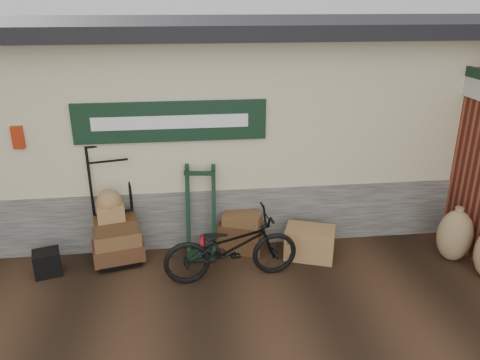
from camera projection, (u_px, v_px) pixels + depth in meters
name	position (u px, v px, depth m)	size (l,w,h in m)	color
ground	(200.00, 283.00, 6.16)	(80.00, 80.00, 0.00)	black
station_building	(191.00, 115.00, 8.10)	(14.40, 4.10, 3.20)	#4C4C47
porter_trolley	(113.00, 204.00, 6.50)	(0.84, 0.63, 1.67)	black
green_barrow	(201.00, 212.00, 6.65)	(0.48, 0.41, 1.34)	black
suitcase_stack	(241.00, 231.00, 6.90)	(0.67, 0.42, 0.60)	#3D2513
wicker_hamper	(310.00, 243.00, 6.72)	(0.69, 0.45, 0.45)	olive
black_trunk	(47.00, 263.00, 6.31)	(0.34, 0.29, 0.34)	black
bicycle	(231.00, 243.00, 6.11)	(1.79, 0.62, 1.04)	black
burlap_sack_left	(455.00, 236.00, 6.59)	(0.48, 0.40, 0.77)	#90694D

